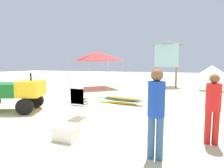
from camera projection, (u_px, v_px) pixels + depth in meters
ground at (52, 123)px, 5.58m from camera, size 80.00×80.00×0.00m
utility_cart at (10, 91)px, 6.89m from camera, size 2.81×2.14×1.50m
stacked_plastic_chairs at (79, 99)px, 6.03m from camera, size 0.48×0.48×1.11m
surfboard_pile at (121, 100)px, 8.31m from camera, size 2.60×0.72×0.32m
lifeguard_near_left at (156, 108)px, 3.33m from camera, size 0.32×0.32×1.74m
lifeguard_near_center at (213, 105)px, 3.98m from camera, size 0.32×0.32×1.61m
popup_canopy at (97, 56)px, 13.81m from camera, size 3.14×3.14×2.85m
lifeguard_tower at (167, 53)px, 14.79m from camera, size 1.98×1.98×3.90m
beach_umbrella_left at (212, 70)px, 12.39m from camera, size 1.80×1.80×1.78m
cooler_box at (66, 133)px, 4.30m from camera, size 0.56×0.40×0.33m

